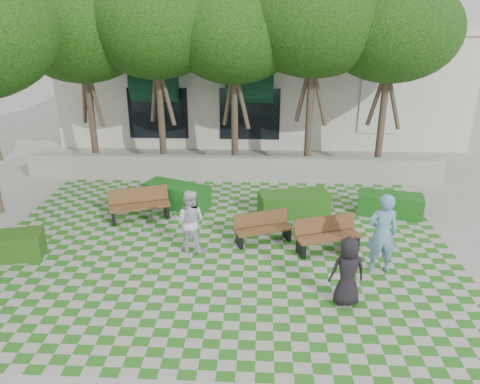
# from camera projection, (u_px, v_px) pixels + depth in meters

# --- Properties ---
(ground) EXTENTS (90.00, 90.00, 0.00)m
(ground) POSITION_uv_depth(u_px,v_px,m) (216.00, 268.00, 11.32)
(ground) COLOR gray
(ground) RESTS_ON ground
(lawn) EXTENTS (12.00, 12.00, 0.00)m
(lawn) POSITION_uv_depth(u_px,v_px,m) (220.00, 248.00, 12.25)
(lawn) COLOR #2B721E
(lawn) RESTS_ON ground
(retaining_wall) EXTENTS (15.00, 0.36, 0.90)m
(retaining_wall) POSITION_uv_depth(u_px,v_px,m) (233.00, 169.00, 16.92)
(retaining_wall) COLOR #9E9B93
(retaining_wall) RESTS_ON ground
(bench_east) EXTENTS (1.77, 1.08, 0.88)m
(bench_east) POSITION_uv_depth(u_px,v_px,m) (327.00, 235.00, 12.01)
(bench_east) COLOR brown
(bench_east) RESTS_ON ground
(bench_mid) EXTENTS (1.61, 1.03, 0.80)m
(bench_mid) POSITION_uv_depth(u_px,v_px,m) (263.00, 228.00, 12.48)
(bench_mid) COLOR brown
(bench_mid) RESTS_ON ground
(bench_west) EXTENTS (1.85, 1.16, 0.92)m
(bench_west) POSITION_uv_depth(u_px,v_px,m) (139.00, 205.00, 13.81)
(bench_west) COLOR brown
(bench_west) RESTS_ON ground
(hedge_east) EXTENTS (1.99, 1.11, 0.66)m
(hedge_east) POSITION_uv_depth(u_px,v_px,m) (390.00, 204.00, 14.14)
(hedge_east) COLOR #155015
(hedge_east) RESTS_ON ground
(hedge_midright) EXTENTS (2.21, 1.29, 0.73)m
(hedge_midright) POSITION_uv_depth(u_px,v_px,m) (294.00, 204.00, 14.07)
(hedge_midright) COLOR #1F5216
(hedge_midright) RESTS_ON ground
(hedge_midleft) EXTENTS (2.22, 1.58, 0.72)m
(hedge_midleft) POSITION_uv_depth(u_px,v_px,m) (177.00, 195.00, 14.73)
(hedge_midleft) COLOR #155018
(hedge_midleft) RESTS_ON ground
(hedge_west) EXTENTS (2.00, 1.17, 0.66)m
(hedge_west) POSITION_uv_depth(u_px,v_px,m) (3.00, 246.00, 11.65)
(hedge_west) COLOR #224A13
(hedge_west) RESTS_ON ground
(person_blue) EXTENTS (0.75, 0.52, 1.98)m
(person_blue) POSITION_uv_depth(u_px,v_px,m) (382.00, 233.00, 10.85)
(person_blue) COLOR #6595B9
(person_blue) RESTS_ON ground
(person_dark) EXTENTS (0.81, 0.60, 1.53)m
(person_dark) POSITION_uv_depth(u_px,v_px,m) (348.00, 272.00, 9.70)
(person_dark) COLOR black
(person_dark) RESTS_ON ground
(person_white) EXTENTS (0.90, 0.75, 1.66)m
(person_white) POSITION_uv_depth(u_px,v_px,m) (190.00, 221.00, 11.87)
(person_white) COLOR silver
(person_white) RESTS_ON ground
(tree_row) EXTENTS (17.70, 13.40, 7.41)m
(tree_row) POSITION_uv_depth(u_px,v_px,m) (173.00, 31.00, 15.04)
(tree_row) COLOR #47382B
(tree_row) RESTS_ON ground
(building) EXTENTS (18.00, 8.92, 5.15)m
(building) POSITION_uv_depth(u_px,v_px,m) (261.00, 80.00, 23.44)
(building) COLOR silver
(building) RESTS_ON ground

